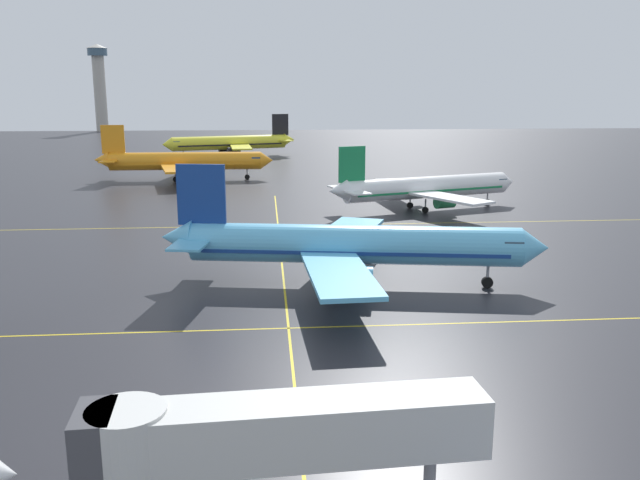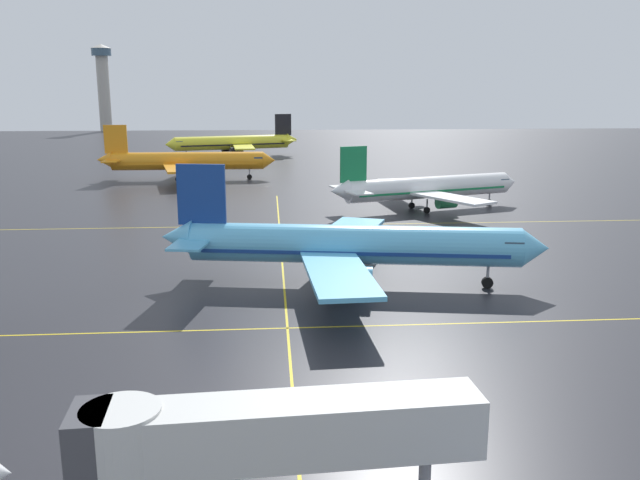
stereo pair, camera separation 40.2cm
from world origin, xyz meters
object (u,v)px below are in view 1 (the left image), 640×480
object	(u,v)px
airliner_far_left_stand	(183,161)
airliner_far_right_stand	(231,143)
airliner_third_row	(425,188)
airliner_second_row	(348,245)
jet_bridge	(256,434)
control_tower	(99,81)

from	to	relation	value
airliner_far_left_stand	airliner_far_right_stand	distance (m)	47.45
airliner_third_row	airliner_far_right_stand	bearing A→B (deg)	111.65
airliner_third_row	airliner_far_left_stand	distance (m)	56.69
airliner_second_row	airliner_far_right_stand	distance (m)	125.88
airliner_third_row	airliner_far_left_stand	xyz separation A→B (m)	(-41.54, 38.58, 0.36)
airliner_far_left_stand	jet_bridge	distance (m)	114.35
airliner_far_right_stand	control_tower	distance (m)	137.54
airliner_second_row	airliner_far_right_stand	world-z (taller)	airliner_far_right_stand
control_tower	airliner_far_left_stand	bearing A→B (deg)	-71.81
airliner_far_left_stand	airliner_far_right_stand	world-z (taller)	airliner_far_right_stand
airliner_second_row	airliner_far_left_stand	size ratio (longest dim) A/B	1.02
airliner_far_left_stand	control_tower	size ratio (longest dim) A/B	0.97
airliner_third_row	airliner_far_right_stand	size ratio (longest dim) A/B	0.88
airliner_far_right_stand	control_tower	xyz separation A→B (m)	(-62.80, 121.06, 17.83)
airliner_second_row	airliner_third_row	size ratio (longest dim) A/B	1.14
airliner_third_row	jet_bridge	distance (m)	78.78
jet_bridge	control_tower	distance (m)	290.55
control_tower	airliner_second_row	bearing A→B (deg)	-72.01
airliner_far_left_stand	airliner_far_right_stand	size ratio (longest dim) A/B	0.99
airliner_second_row	jet_bridge	size ratio (longest dim) A/B	2.09
airliner_third_row	airliner_far_left_stand	size ratio (longest dim) A/B	0.89
airliner_far_right_stand	jet_bridge	bearing A→B (deg)	-86.92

